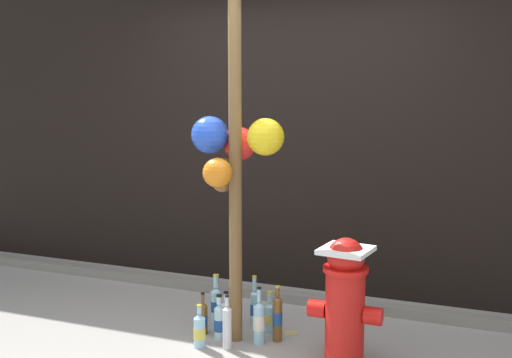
# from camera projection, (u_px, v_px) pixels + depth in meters

# --- Properties ---
(ground_plane) EXTENTS (14.00, 14.00, 0.00)m
(ground_plane) POSITION_uv_depth(u_px,v_px,m) (216.00, 354.00, 4.26)
(ground_plane) COLOR gray
(building_wall) EXTENTS (10.00, 0.20, 3.61)m
(building_wall) POSITION_uv_depth(u_px,v_px,m) (297.00, 80.00, 5.51)
(building_wall) COLOR black
(building_wall) RESTS_ON ground_plane
(curb_strip) EXTENTS (8.00, 0.12, 0.08)m
(curb_strip) POSITION_uv_depth(u_px,v_px,m) (277.00, 295.00, 5.33)
(curb_strip) COLOR slate
(curb_strip) RESTS_ON ground_plane
(memorial_post) EXTENTS (0.66, 0.50, 2.71)m
(memorial_post) POSITION_uv_depth(u_px,v_px,m) (234.00, 123.00, 4.30)
(memorial_post) COLOR brown
(memorial_post) RESTS_ON ground_plane
(fire_hydrant) EXTENTS (0.48, 0.34, 0.81)m
(fire_hydrant) POSITION_uv_depth(u_px,v_px,m) (345.00, 298.00, 4.09)
(fire_hydrant) COLOR red
(fire_hydrant) RESTS_ON ground_plane
(bottle_0) EXTENTS (0.08, 0.08, 0.31)m
(bottle_0) POSITION_uv_depth(u_px,v_px,m) (226.00, 316.00, 4.60)
(bottle_0) COLOR silver
(bottle_0) RESTS_ON ground_plane
(bottle_1) EXTENTS (0.07, 0.07, 0.30)m
(bottle_1) POSITION_uv_depth(u_px,v_px,m) (203.00, 318.00, 4.60)
(bottle_1) COLOR brown
(bottle_1) RESTS_ON ground_plane
(bottle_2) EXTENTS (0.06, 0.06, 0.38)m
(bottle_2) POSITION_uv_depth(u_px,v_px,m) (227.00, 326.00, 4.33)
(bottle_2) COLOR silver
(bottle_2) RESTS_ON ground_plane
(bottle_3) EXTENTS (0.08, 0.08, 0.39)m
(bottle_3) POSITION_uv_depth(u_px,v_px,m) (216.00, 305.00, 4.75)
(bottle_3) COLOR #93CCE0
(bottle_3) RESTS_ON ground_plane
(bottle_4) EXTENTS (0.08, 0.08, 0.30)m
(bottle_4) POSITION_uv_depth(u_px,v_px,m) (270.00, 316.00, 4.62)
(bottle_4) COLOR #93CCE0
(bottle_4) RESTS_ON ground_plane
(bottle_5) EXTENTS (0.08, 0.08, 0.30)m
(bottle_5) POSITION_uv_depth(u_px,v_px,m) (200.00, 331.00, 4.36)
(bottle_5) COLOR #93CCE0
(bottle_5) RESTS_ON ground_plane
(bottle_6) EXTENTS (0.07, 0.07, 0.39)m
(bottle_6) POSITION_uv_depth(u_px,v_px,m) (277.00, 317.00, 4.47)
(bottle_6) COLOR brown
(bottle_6) RESTS_ON ground_plane
(bottle_7) EXTENTS (0.08, 0.08, 0.40)m
(bottle_7) POSITION_uv_depth(u_px,v_px,m) (259.00, 322.00, 4.42)
(bottle_7) COLOR #93CCE0
(bottle_7) RESTS_ON ground_plane
(bottle_8) EXTENTS (0.08, 0.08, 0.32)m
(bottle_8) POSITION_uv_depth(u_px,v_px,m) (219.00, 321.00, 4.51)
(bottle_8) COLOR #B2DBEA
(bottle_8) RESTS_ON ground_plane
(bottle_9) EXTENTS (0.06, 0.06, 0.38)m
(bottle_9) POSITION_uv_depth(u_px,v_px,m) (254.00, 307.00, 4.76)
(bottle_9) COLOR #93CCE0
(bottle_9) RESTS_ON ground_plane
(litter_0) EXTENTS (0.07, 0.08, 0.01)m
(litter_0) POSITION_uv_depth(u_px,v_px,m) (386.00, 316.00, 4.95)
(litter_0) COLOR tan
(litter_0) RESTS_ON ground_plane
(litter_1) EXTENTS (0.12, 0.12, 0.01)m
(litter_1) POSITION_uv_depth(u_px,v_px,m) (290.00, 333.00, 4.62)
(litter_1) COLOR tan
(litter_1) RESTS_ON ground_plane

